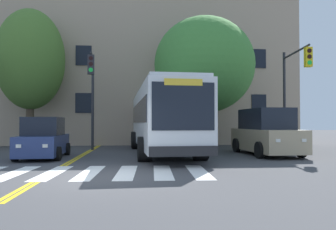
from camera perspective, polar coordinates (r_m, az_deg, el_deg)
ground_plane at (r=9.92m, az=-12.01°, el=-10.63°), size 120.00×120.00×0.00m
crosswalk at (r=11.07m, az=-16.49°, el=-9.61°), size 8.91×3.55×0.01m
lane_line_yellow_inner at (r=24.96m, az=-11.71°, el=-5.02°), size 0.12×36.00×0.01m
lane_line_yellow_outer at (r=24.94m, az=-11.35°, el=-5.02°), size 0.12×36.00×0.01m
city_bus at (r=17.51m, az=-1.17°, el=-0.52°), size 3.43×12.41×3.42m
car_navy_near_lane at (r=16.02m, az=-20.84°, el=-3.98°), size 2.11×4.04×1.86m
car_tan_far_lane at (r=17.15m, az=16.67°, el=-3.03°), size 2.38×5.08×2.31m
car_silver_behind_bus at (r=27.06m, az=-3.16°, el=-2.98°), size 2.32×4.24×1.83m
traffic_light_near_corner at (r=19.88m, az=20.98°, el=5.63°), size 0.54×3.60×5.89m
traffic_light_overhead at (r=18.88m, az=-13.09°, el=5.19°), size 0.51×2.74×5.64m
street_tree_curbside_large at (r=20.77m, az=6.37°, el=8.58°), size 8.78×8.85×8.19m
street_tree_curbside_small at (r=22.82m, az=-22.82°, el=8.88°), size 5.77×5.77×8.84m
building_facade at (r=27.35m, az=-13.33°, el=7.91°), size 31.72×6.84×11.98m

